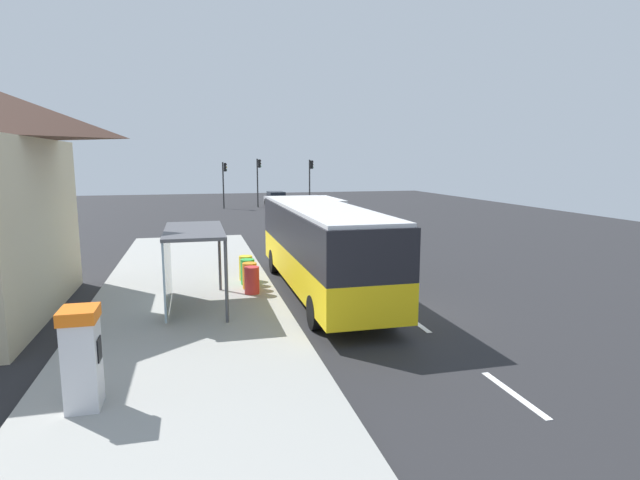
# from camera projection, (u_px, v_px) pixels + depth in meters

# --- Properties ---
(ground_plane) EXTENTS (56.00, 92.00, 0.04)m
(ground_plane) POSITION_uv_depth(u_px,v_px,m) (302.00, 243.00, 29.63)
(ground_plane) COLOR #262628
(sidewalk_platform) EXTENTS (6.20, 30.00, 0.18)m
(sidewalk_platform) POSITION_uv_depth(u_px,v_px,m) (187.00, 306.00, 16.59)
(sidewalk_platform) COLOR #999993
(sidewalk_platform) RESTS_ON ground
(lane_stripe_seg_0) EXTENTS (0.16, 2.20, 0.01)m
(lane_stripe_seg_0) POSITION_uv_depth(u_px,v_px,m) (514.00, 394.00, 10.52)
(lane_stripe_seg_0) COLOR silver
(lane_stripe_seg_0) RESTS_ON ground
(lane_stripe_seg_1) EXTENTS (0.16, 2.20, 0.01)m
(lane_stripe_seg_1) POSITION_uv_depth(u_px,v_px,m) (413.00, 321.00, 15.31)
(lane_stripe_seg_1) COLOR silver
(lane_stripe_seg_1) RESTS_ON ground
(lane_stripe_seg_2) EXTENTS (0.16, 2.20, 0.01)m
(lane_stripe_seg_2) POSITION_uv_depth(u_px,v_px,m) (361.00, 282.00, 20.10)
(lane_stripe_seg_2) COLOR silver
(lane_stripe_seg_2) RESTS_ON ground
(lane_stripe_seg_3) EXTENTS (0.16, 2.20, 0.01)m
(lane_stripe_seg_3) POSITION_uv_depth(u_px,v_px,m) (328.00, 259.00, 24.90)
(lane_stripe_seg_3) COLOR silver
(lane_stripe_seg_3) RESTS_ON ground
(lane_stripe_seg_4) EXTENTS (0.16, 2.20, 0.01)m
(lane_stripe_seg_4) POSITION_uv_depth(u_px,v_px,m) (307.00, 243.00, 29.69)
(lane_stripe_seg_4) COLOR silver
(lane_stripe_seg_4) RESTS_ON ground
(lane_stripe_seg_5) EXTENTS (0.16, 2.20, 0.01)m
(lane_stripe_seg_5) POSITION_uv_depth(u_px,v_px,m) (291.00, 231.00, 34.48)
(lane_stripe_seg_5) COLOR silver
(lane_stripe_seg_5) RESTS_ON ground
(lane_stripe_seg_6) EXTENTS (0.16, 2.20, 0.01)m
(lane_stripe_seg_6) POSITION_uv_depth(u_px,v_px,m) (279.00, 223.00, 39.27)
(lane_stripe_seg_6) COLOR silver
(lane_stripe_seg_6) RESTS_ON ground
(lane_stripe_seg_7) EXTENTS (0.16, 2.20, 0.01)m
(lane_stripe_seg_7) POSITION_uv_depth(u_px,v_px,m) (269.00, 216.00, 44.07)
(lane_stripe_seg_7) COLOR silver
(lane_stripe_seg_7) RESTS_ON ground
(bus) EXTENTS (2.55, 11.01, 3.21)m
(bus) POSITION_uv_depth(u_px,v_px,m) (321.00, 244.00, 18.12)
(bus) COLOR yellow
(bus) RESTS_ON ground
(white_van) EXTENTS (2.08, 5.23, 2.30)m
(white_van) POSITION_uv_depth(u_px,v_px,m) (322.00, 212.00, 33.90)
(white_van) COLOR white
(white_van) RESTS_ON ground
(sedan_near) EXTENTS (1.97, 4.46, 1.52)m
(sedan_near) POSITION_uv_depth(u_px,v_px,m) (276.00, 198.00, 53.39)
(sedan_near) COLOR #B7B7BC
(sedan_near) RESTS_ON ground
(ticket_machine) EXTENTS (0.66, 0.76, 1.94)m
(ticket_machine) POSITION_uv_depth(u_px,v_px,m) (82.00, 357.00, 9.46)
(ticket_machine) COLOR silver
(ticket_machine) RESTS_ON sidewalk_platform
(recycling_bin_red) EXTENTS (0.52, 0.52, 0.95)m
(recycling_bin_red) POSITION_uv_depth(u_px,v_px,m) (252.00, 280.00, 17.72)
(recycling_bin_red) COLOR red
(recycling_bin_red) RESTS_ON sidewalk_platform
(recycling_bin_orange) EXTENTS (0.52, 0.52, 0.95)m
(recycling_bin_orange) POSITION_uv_depth(u_px,v_px,m) (250.00, 276.00, 18.39)
(recycling_bin_orange) COLOR orange
(recycling_bin_orange) RESTS_ON sidewalk_platform
(recycling_bin_green) EXTENTS (0.52, 0.52, 0.95)m
(recycling_bin_green) POSITION_uv_depth(u_px,v_px,m) (248.00, 272.00, 19.06)
(recycling_bin_green) COLOR green
(recycling_bin_green) RESTS_ON sidewalk_platform
(recycling_bin_yellow) EXTENTS (0.52, 0.52, 0.95)m
(recycling_bin_yellow) POSITION_uv_depth(u_px,v_px,m) (246.00, 268.00, 19.73)
(recycling_bin_yellow) COLOR yellow
(recycling_bin_yellow) RESTS_ON sidewalk_platform
(traffic_light_near_side) EXTENTS (0.49, 0.28, 4.84)m
(traffic_light_near_side) POSITION_uv_depth(u_px,v_px,m) (311.00, 176.00, 51.38)
(traffic_light_near_side) COLOR #2D2D2D
(traffic_light_near_side) RESTS_ON ground
(traffic_light_far_side) EXTENTS (0.49, 0.28, 4.60)m
(traffic_light_far_side) POSITION_uv_depth(u_px,v_px,m) (224.00, 178.00, 50.12)
(traffic_light_far_side) COLOR #2D2D2D
(traffic_light_far_side) RESTS_ON ground
(traffic_light_median) EXTENTS (0.49, 0.28, 4.94)m
(traffic_light_median) POSITION_uv_depth(u_px,v_px,m) (258.00, 175.00, 51.69)
(traffic_light_median) COLOR #2D2D2D
(traffic_light_median) RESTS_ON ground
(bus_shelter) EXTENTS (1.80, 4.00, 2.50)m
(bus_shelter) POSITION_uv_depth(u_px,v_px,m) (184.00, 248.00, 15.87)
(bus_shelter) COLOR #4C4C51
(bus_shelter) RESTS_ON sidewalk_platform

